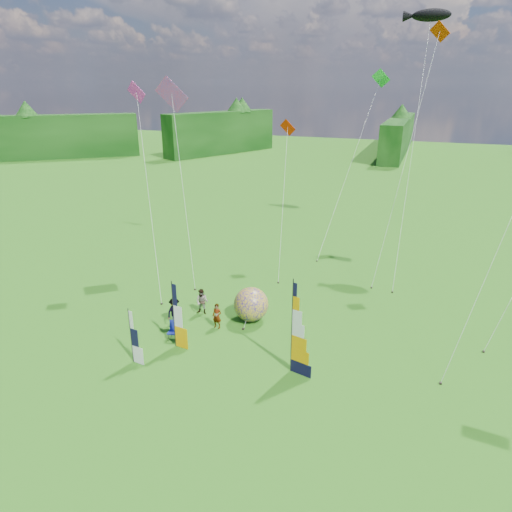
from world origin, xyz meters
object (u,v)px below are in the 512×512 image
(spectator_a, at_px, (217,316))
(kite_whale, at_px, (414,137))
(side_banner_far, at_px, (131,337))
(spectator_b, at_px, (202,302))
(side_banner_left, at_px, (174,315))
(spectator_d, at_px, (242,306))
(bol_inflatable, at_px, (251,304))
(camp_chair, at_px, (173,331))
(spectator_c, at_px, (175,311))
(feather_banner_main, at_px, (292,328))

(spectator_a, bearing_deg, kite_whale, 56.39)
(side_banner_far, distance_m, spectator_b, 6.40)
(side_banner_left, relative_size, spectator_d, 2.52)
(bol_inflatable, bearing_deg, spectator_b, -173.56)
(spectator_d, distance_m, camp_chair, 4.90)
(spectator_c, xyz_separation_m, kite_whale, (12.37, 15.14, 9.54))
(feather_banner_main, relative_size, side_banner_far, 1.63)
(spectator_a, height_order, kite_whale, kite_whale)
(bol_inflatable, distance_m, kite_whale, 17.90)
(spectator_b, height_order, camp_chair, spectator_b)
(feather_banner_main, bearing_deg, side_banner_far, -150.77)
(spectator_c, bearing_deg, side_banner_far, -162.44)
(bol_inflatable, bearing_deg, camp_chair, -131.61)
(feather_banner_main, relative_size, kite_whale, 0.25)
(side_banner_far, height_order, spectator_c, side_banner_far)
(side_banner_left, xyz_separation_m, bol_inflatable, (2.95, 4.43, -0.87))
(spectator_b, xyz_separation_m, spectator_c, (-0.98, -1.82, 0.02))
(side_banner_far, relative_size, kite_whale, 0.15)
(feather_banner_main, distance_m, side_banner_far, 8.61)
(spectator_a, xyz_separation_m, spectator_c, (-2.68, -0.50, 0.08))
(side_banner_left, distance_m, spectator_c, 2.82)
(side_banner_left, bearing_deg, kite_whale, 65.05)
(side_banner_left, relative_size, bol_inflatable, 1.79)
(side_banner_far, relative_size, spectator_a, 1.93)
(spectator_b, xyz_separation_m, kite_whale, (11.39, 13.32, 9.56))
(bol_inflatable, height_order, spectator_b, bol_inflatable)
(bol_inflatable, xyz_separation_m, spectator_a, (-1.59, -1.70, -0.29))
(camp_chair, bearing_deg, spectator_c, 105.82)
(spectator_b, distance_m, spectator_d, 2.65)
(side_banner_left, distance_m, spectator_a, 3.27)
(bol_inflatable, relative_size, spectator_d, 1.41)
(spectator_a, height_order, spectator_d, spectator_a)
(feather_banner_main, height_order, spectator_c, feather_banner_main)
(side_banner_far, xyz_separation_m, bol_inflatable, (4.29, 6.66, -0.47))
(spectator_b, relative_size, spectator_d, 1.11)
(side_banner_left, relative_size, kite_whale, 0.19)
(feather_banner_main, height_order, side_banner_far, feather_banner_main)
(bol_inflatable, xyz_separation_m, kite_whale, (8.09, 12.95, 9.33))
(side_banner_left, distance_m, camp_chair, 1.60)
(side_banner_far, xyz_separation_m, spectator_a, (2.69, 4.96, -0.76))
(spectator_b, bearing_deg, spectator_d, 9.49)
(spectator_b, relative_size, kite_whale, 0.08)
(spectator_a, distance_m, camp_chair, 2.84)
(side_banner_left, xyz_separation_m, side_banner_far, (-1.34, -2.23, -0.41))
(spectator_a, xyz_separation_m, spectator_b, (-1.70, 1.32, 0.06))
(kite_whale, bearing_deg, spectator_d, -137.15)
(feather_banner_main, xyz_separation_m, spectator_a, (-5.56, 2.73, -1.75))
(bol_inflatable, distance_m, camp_chair, 5.19)
(spectator_b, bearing_deg, spectator_c, -121.70)
(camp_chair, bearing_deg, spectator_d, 45.01)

